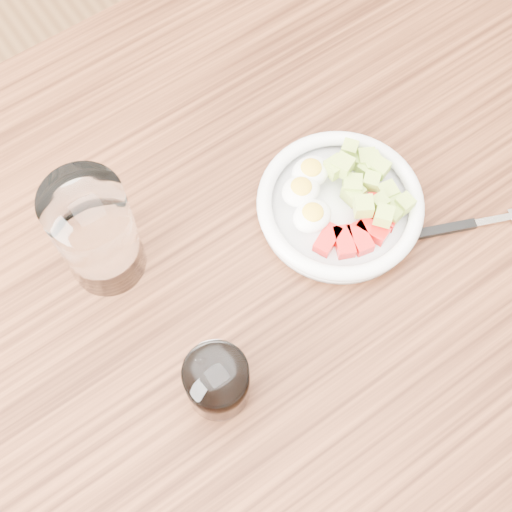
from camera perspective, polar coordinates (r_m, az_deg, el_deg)
The scene contains 6 objects.
ground at distance 1.57m, azimuth 0.52°, elevation -11.85°, with size 4.00×4.00×0.00m, color brown.
dining_table at distance 0.93m, azimuth 0.86°, elevation -3.37°, with size 1.50×0.90×0.77m.
bowl at distance 0.86m, azimuth 6.74°, elevation 4.25°, with size 0.20×0.20×0.05m.
fork at distance 0.89m, azimuth 16.05°, elevation 2.30°, with size 0.16×0.08×0.01m.
water_glass at distance 0.79m, azimuth -12.68°, elevation 1.77°, with size 0.09×0.09×0.16m, color white.
coffee_glass at distance 0.76m, azimuth -3.12°, elevation -10.02°, with size 0.07×0.07×0.08m.
Camera 1 is at (-0.20, -0.26, 1.54)m, focal length 50.00 mm.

